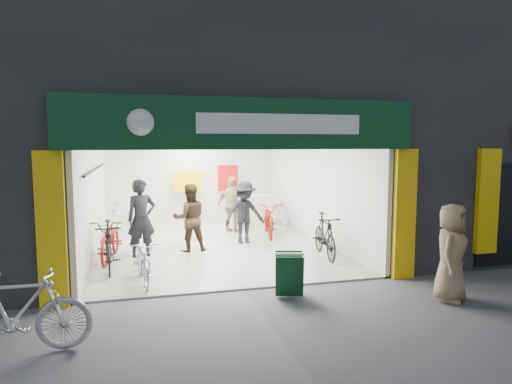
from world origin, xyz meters
name	(u,v)px	position (x,y,z in m)	size (l,w,h in m)	color
ground	(245,290)	(0.00, 0.00, 0.00)	(60.00, 60.00, 0.00)	#56565B
building	(235,87)	(0.91, 4.99, 4.31)	(17.00, 10.27, 8.00)	#232326
bike_left_front	(143,261)	(-1.80, 1.00, 0.43)	(0.57, 1.64, 0.86)	#AFAFB4
bike_left_midfront	(109,246)	(-2.50, 2.00, 0.53)	(0.50, 1.77, 1.06)	black
bike_left_midback	(111,240)	(-2.50, 2.88, 0.50)	(0.66, 1.90, 1.00)	maroon
bike_left_back	(116,219)	(-2.49, 5.38, 0.56)	(0.53, 1.88, 1.13)	#B3B3B8
bike_right_front	(325,236)	(2.39, 1.87, 0.53)	(0.50, 1.76, 1.06)	black
bike_right_mid	(269,219)	(1.80, 4.57, 0.51)	(0.68, 1.95, 1.02)	maroon
bike_right_back	(282,215)	(2.50, 5.45, 0.48)	(0.45, 1.60, 0.96)	silver
parked_bike	(16,313)	(-3.43, -1.74, 0.56)	(0.52, 1.85, 1.11)	#BDBCC2
customer_a	(141,219)	(-1.80, 2.96, 0.94)	(0.68, 0.45, 1.87)	black
customer_b	(190,218)	(-0.64, 3.24, 0.86)	(0.83, 0.65, 1.71)	#332317
customer_c	(244,213)	(0.88, 3.73, 0.85)	(1.10, 0.63, 1.70)	black
customer_d	(233,205)	(0.89, 5.33, 0.86)	(1.00, 0.42, 1.71)	#9C865B
pedestrian_near	(451,253)	(3.30, -1.42, 0.84)	(0.82, 0.54, 1.69)	#967B57
sandwich_board	(289,273)	(0.69, -0.50, 0.42)	(0.61, 0.62, 0.76)	#0D361B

